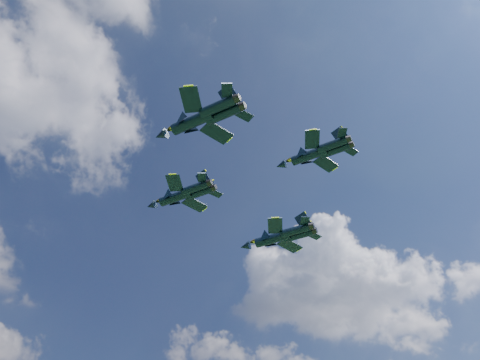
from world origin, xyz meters
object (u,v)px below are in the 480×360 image
object	(u,v)px
jet_slot	(306,156)
jet_lead	(174,198)
jet_left	(190,123)
jet_right	(270,239)

from	to	relation	value
jet_slot	jet_lead	bearing A→B (deg)	89.27
jet_lead	jet_left	distance (m)	21.37
jet_left	jet_slot	bearing A→B (deg)	-42.77
jet_lead	jet_right	distance (m)	22.47
jet_left	jet_right	distance (m)	34.06
jet_lead	jet_slot	bearing A→B (deg)	-91.39
jet_left	jet_right	world-z (taller)	jet_left
jet_right	jet_slot	world-z (taller)	jet_slot
jet_right	jet_slot	xyz separation A→B (m)	(-10.26, -21.83, 1.70)
jet_left	jet_slot	xyz separation A→B (m)	(20.34, -7.13, -1.07)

